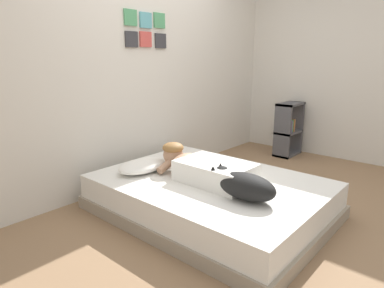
% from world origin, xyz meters
% --- Properties ---
extents(ground_plane, '(12.89, 12.89, 0.00)m').
position_xyz_m(ground_plane, '(0.00, 0.00, 0.00)').
color(ground_plane, '#8C6B4C').
extents(back_wall, '(4.45, 0.12, 2.50)m').
position_xyz_m(back_wall, '(0.00, 1.38, 1.25)').
color(back_wall, silver).
rests_on(back_wall, ground).
extents(side_wall_right, '(0.10, 5.66, 2.50)m').
position_xyz_m(side_wall_right, '(2.27, 0.17, 1.25)').
color(side_wall_right, silver).
rests_on(side_wall_right, ground).
extents(bed, '(1.44, 1.98, 0.32)m').
position_xyz_m(bed, '(-0.29, 0.21, 0.16)').
color(bed, gray).
rests_on(bed, ground).
extents(pillow, '(0.52, 0.32, 0.11)m').
position_xyz_m(pillow, '(-0.53, 0.82, 0.38)').
color(pillow, white).
rests_on(pillow, bed).
extents(person_lying, '(0.43, 0.92, 0.27)m').
position_xyz_m(person_lying, '(-0.32, 0.27, 0.43)').
color(person_lying, white).
rests_on(person_lying, bed).
extents(dog, '(0.26, 0.57, 0.21)m').
position_xyz_m(dog, '(-0.44, -0.22, 0.42)').
color(dog, black).
rests_on(dog, bed).
extents(coffee_cup, '(0.12, 0.09, 0.07)m').
position_xyz_m(coffee_cup, '(-0.02, 0.60, 0.36)').
color(coffee_cup, '#D84C47').
rests_on(coffee_cup, bed).
extents(cell_phone, '(0.07, 0.14, 0.01)m').
position_xyz_m(cell_phone, '(-0.04, 0.19, 0.33)').
color(cell_phone, black).
rests_on(cell_phone, bed).
extents(bookshelf, '(0.45, 0.24, 0.75)m').
position_xyz_m(bookshelf, '(1.90, 0.52, 0.38)').
color(bookshelf, '#4C4C51').
rests_on(bookshelf, ground).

